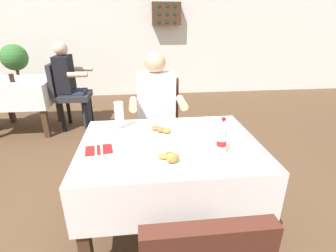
% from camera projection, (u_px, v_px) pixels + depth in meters
% --- Properties ---
extents(ground_plane, '(11.00, 11.00, 0.00)m').
position_uv_depth(ground_plane, '(165.00, 236.00, 1.93)').
color(ground_plane, brown).
extents(back_wall, '(11.00, 0.12, 3.04)m').
position_uv_depth(back_wall, '(144.00, 20.00, 5.10)').
color(back_wall, white).
rests_on(back_wall, ground).
extents(main_dining_table, '(1.22, 0.92, 0.74)m').
position_uv_depth(main_dining_table, '(170.00, 163.00, 1.81)').
color(main_dining_table, white).
rests_on(main_dining_table, ground).
extents(chair_far_diner_seat, '(0.44, 0.50, 0.97)m').
position_uv_depth(chair_far_diner_seat, '(160.00, 122.00, 2.59)').
color(chair_far_diner_seat, '#4C2319').
rests_on(chair_far_diner_seat, ground).
extents(seated_diner_far, '(0.50, 0.46, 1.26)m').
position_uv_depth(seated_diner_far, '(157.00, 111.00, 2.43)').
color(seated_diner_far, '#282D42').
rests_on(seated_diner_far, ground).
extents(plate_near_camera, '(0.25, 0.25, 0.07)m').
position_uv_depth(plate_near_camera, '(168.00, 158.00, 1.51)').
color(plate_near_camera, white).
rests_on(plate_near_camera, main_dining_table).
extents(plate_far_diner, '(0.23, 0.23, 0.06)m').
position_uv_depth(plate_far_diner, '(160.00, 131.00, 1.87)').
color(plate_far_diner, white).
rests_on(plate_far_diner, main_dining_table).
extents(beer_glass_left, '(0.07, 0.07, 0.22)m').
position_uv_depth(beer_glass_left, '(119.00, 116.00, 1.91)').
color(beer_glass_left, white).
rests_on(beer_glass_left, main_dining_table).
extents(cola_bottle_primary, '(0.06, 0.06, 0.24)m').
position_uv_depth(cola_bottle_primary, '(222.00, 138.00, 1.55)').
color(cola_bottle_primary, silver).
rests_on(cola_bottle_primary, main_dining_table).
extents(napkin_cutlery_set, '(0.19, 0.20, 0.01)m').
position_uv_depth(napkin_cutlery_set, '(99.00, 150.00, 1.63)').
color(napkin_cutlery_set, maroon).
rests_on(napkin_cutlery_set, main_dining_table).
extents(background_dining_table, '(0.86, 0.77, 0.74)m').
position_uv_depth(background_dining_table, '(22.00, 94.00, 3.61)').
color(background_dining_table, white).
rests_on(background_dining_table, ground).
extents(background_chair_right, '(0.50, 0.44, 0.97)m').
position_uv_depth(background_chair_right, '(68.00, 92.00, 3.68)').
color(background_chair_right, '#2D2D33').
rests_on(background_chair_right, ground).
extents(background_patron, '(0.46, 0.50, 1.26)m').
position_uv_depth(background_patron, '(70.00, 81.00, 3.62)').
color(background_patron, '#282D42').
rests_on(background_patron, ground).
extents(background_table_tumbler, '(0.06, 0.06, 0.11)m').
position_uv_depth(background_table_tumbler, '(12.00, 78.00, 3.41)').
color(background_table_tumbler, black).
rests_on(background_table_tumbler, background_dining_table).
extents(potted_plant_corner, '(0.45, 0.45, 1.15)m').
position_uv_depth(potted_plant_corner, '(17.00, 69.00, 4.46)').
color(potted_plant_corner, brown).
rests_on(potted_plant_corner, ground).
extents(wall_bottle_rack, '(0.56, 0.21, 0.42)m').
position_uv_depth(wall_bottle_rack, '(166.00, 14.00, 4.95)').
color(wall_bottle_rack, '#472D1E').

